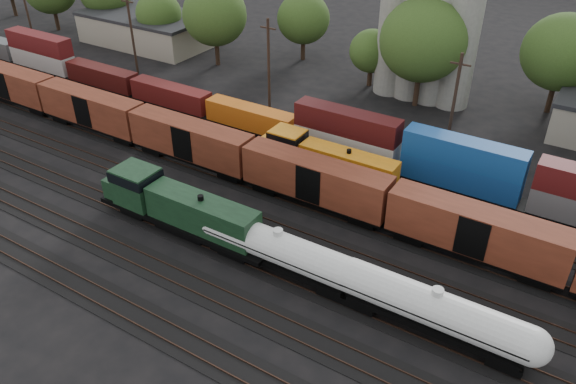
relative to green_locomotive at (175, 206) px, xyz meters
The scene contains 12 objects.
ground 7.17m from the green_locomotive, 49.03° to the left, with size 600.00×600.00×0.00m, color black.
tracks 7.15m from the green_locomotive, 49.03° to the left, with size 180.00×33.20×0.20m.
green_locomotive is the anchor object (origin of this frame).
tank_car_a 11.09m from the green_locomotive, ahead, with size 15.72×2.82×4.12m.
tank_car_b 24.29m from the green_locomotive, ahead, with size 15.99×2.86×4.19m.
orange_locomotive 16.54m from the green_locomotive, 65.13° to the left, with size 17.27×2.88×4.32m.
boxcar_string 11.94m from the green_locomotive, 123.07° to the left, with size 138.20×2.90×4.20m.
container_wall 21.10m from the green_locomotive, 71.45° to the left, with size 178.40×2.60×5.80m.
grain_silo 42.56m from the green_locomotive, 79.46° to the left, with size 13.40×5.00×29.00m.
industrial_sheds 41.72m from the green_locomotive, 74.76° to the left, with size 119.38×17.26×5.10m.
tree_band 40.13m from the green_locomotive, 81.11° to the left, with size 166.52×19.76×14.21m.
utility_poles 27.56m from the green_locomotive, 80.86° to the left, with size 122.20×0.36×12.00m.
Camera 1 is at (26.41, -35.06, 31.17)m, focal length 35.00 mm.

